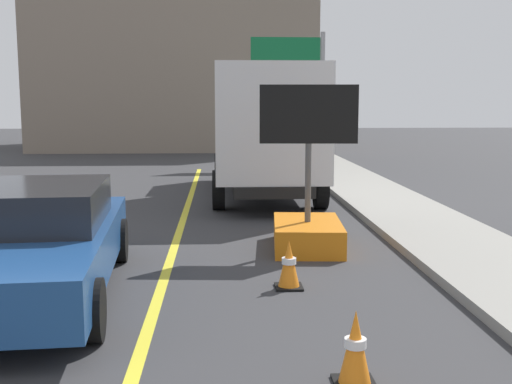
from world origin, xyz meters
TOP-DOWN VIEW (x-y plane):
  - arrow_board_trailer at (2.23, 11.31)m, footprint 1.60×1.88m
  - box_truck at (1.90, 17.21)m, footprint 2.61×7.29m
  - pickup_car at (-1.59, 8.91)m, footprint 2.41×5.16m
  - highway_guide_sign at (3.83, 25.06)m, footprint 2.79×0.18m
  - far_building_block at (-1.51, 35.91)m, footprint 13.92×9.42m
  - traffic_cone_mid_lane at (1.94, 6.13)m, footprint 0.36×0.36m
  - traffic_cone_far_lane at (1.68, 9.04)m, footprint 0.36×0.36m

SIDE VIEW (x-z plane):
  - traffic_cone_far_lane at x=1.68m, z-range -0.01..0.63m
  - traffic_cone_mid_lane at x=1.94m, z-range -0.01..0.66m
  - arrow_board_trailer at x=2.23m, z-range -0.87..1.83m
  - pickup_car at x=-1.59m, z-range 0.01..1.39m
  - box_truck at x=1.90m, z-range 0.15..3.39m
  - highway_guide_sign at x=3.83m, z-range 0.92..5.92m
  - far_building_block at x=-1.51m, z-range 0.00..8.79m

